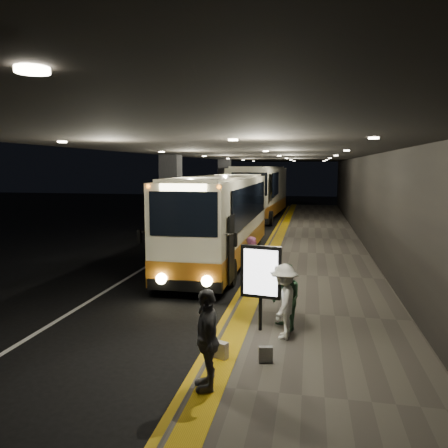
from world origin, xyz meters
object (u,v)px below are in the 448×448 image
(coach_main, at_px, (222,223))
(coach_second, at_px, (260,195))
(info_sign, at_px, (261,274))
(bag_polka, at_px, (266,355))
(passenger_waiting_grey, at_px, (207,339))
(passenger_waiting_green, at_px, (286,297))
(bag_plain, at_px, (221,350))
(stanchion_post, at_px, (253,273))
(passenger_waiting_white, at_px, (284,301))
(passenger_boarding, at_px, (253,264))

(coach_main, bearing_deg, coach_second, 91.11)
(coach_main, relative_size, info_sign, 5.59)
(coach_second, xyz_separation_m, bag_polka, (2.91, -24.45, -1.51))
(coach_main, height_order, passenger_waiting_grey, coach_main)
(info_sign, bearing_deg, bag_polka, -70.26)
(coach_main, xyz_separation_m, bag_polka, (2.72, -9.15, -1.33))
(passenger_waiting_green, relative_size, passenger_waiting_grey, 0.88)
(info_sign, bearing_deg, coach_main, 117.61)
(passenger_waiting_grey, relative_size, bag_plain, 5.22)
(bag_plain, bearing_deg, coach_main, 101.43)
(info_sign, height_order, stanchion_post, info_sign)
(coach_main, relative_size, passenger_waiting_white, 6.72)
(passenger_waiting_white, bearing_deg, info_sign, -114.24)
(passenger_boarding, relative_size, stanchion_post, 1.68)
(passenger_waiting_white, xyz_separation_m, stanchion_post, (-1.17, 3.74, -0.32))
(passenger_waiting_green, bearing_deg, stanchion_post, 166.91)
(passenger_waiting_grey, distance_m, stanchion_post, 6.25)
(passenger_boarding, distance_m, info_sign, 3.21)
(passenger_waiting_grey, height_order, bag_plain, passenger_waiting_grey)
(passenger_waiting_green, xyz_separation_m, passenger_waiting_white, (-0.02, -0.47, 0.05))
(coach_second, height_order, passenger_waiting_white, coach_second)
(passenger_boarding, relative_size, passenger_waiting_green, 1.08)
(coach_main, distance_m, stanchion_post, 4.57)
(info_sign, xyz_separation_m, stanchion_post, (-0.63, 3.42, -0.84))
(passenger_boarding, bearing_deg, bag_polka, -150.63)
(coach_second, bearing_deg, passenger_waiting_green, -78.96)
(passenger_waiting_white, distance_m, bag_plain, 1.86)
(passenger_boarding, xyz_separation_m, passenger_waiting_grey, (0.00, -5.93, 0.04))
(passenger_waiting_white, relative_size, bag_plain, 4.93)
(coach_second, xyz_separation_m, passenger_boarding, (2.04, -19.68, -0.84))
(coach_main, xyz_separation_m, bag_plain, (1.85, -9.14, -1.33))
(bag_plain, bearing_deg, passenger_waiting_white, 49.64)
(passenger_waiting_green, height_order, info_sign, info_sign)
(coach_main, bearing_deg, stanchion_post, -65.80)
(passenger_waiting_white, height_order, bag_polka, passenger_waiting_white)
(coach_main, distance_m, info_sign, 7.88)
(passenger_boarding, height_order, passenger_waiting_green, passenger_boarding)
(coach_second, distance_m, info_sign, 22.95)
(coach_main, bearing_deg, passenger_waiting_grey, -79.42)
(bag_polka, height_order, stanchion_post, stanchion_post)
(passenger_boarding, distance_m, stanchion_post, 0.45)
(passenger_waiting_green, xyz_separation_m, info_sign, (-0.57, -0.15, 0.57))
(bag_polka, xyz_separation_m, bag_plain, (-0.87, 0.01, 0.01))
(passenger_waiting_green, height_order, passenger_waiting_white, passenger_waiting_white)
(passenger_waiting_green, relative_size, info_sign, 0.78)
(coach_main, height_order, passenger_boarding, coach_main)
(passenger_waiting_grey, bearing_deg, info_sign, 150.31)
(coach_second, bearing_deg, info_sign, -80.42)
(passenger_waiting_white, bearing_deg, coach_second, -165.96)
(coach_main, height_order, info_sign, coach_main)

